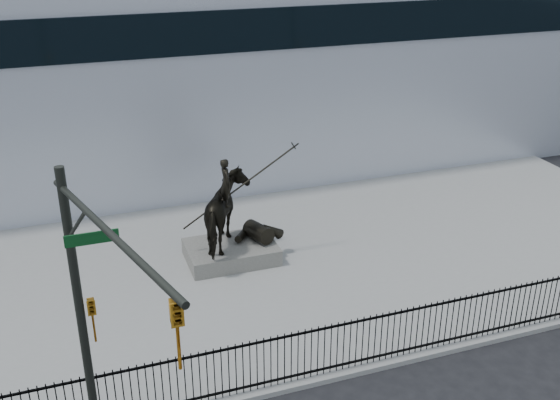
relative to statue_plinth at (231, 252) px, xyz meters
name	(u,v)px	position (x,y,z in m)	size (l,w,h in m)	color
ground	(390,398)	(1.88, -7.93, -0.43)	(120.00, 120.00, 0.00)	black
plaza	(292,265)	(1.88, -0.93, -0.36)	(30.00, 12.00, 0.15)	gray
building	(199,61)	(1.88, 12.07, 4.07)	(44.00, 14.00, 9.00)	silver
picket_fence	(370,339)	(1.88, -6.68, 0.47)	(22.10, 0.10, 1.50)	black
statue_plinth	(231,252)	(0.00, 0.00, 0.00)	(3.02, 2.08, 0.57)	#585550
equestrian_statue	(232,213)	(0.06, 0.00, 1.47)	(3.87, 2.40, 3.28)	black
traffic_signal_left	(97,330)	(-4.87, -8.56, 3.60)	(1.52, 4.84, 7.00)	black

